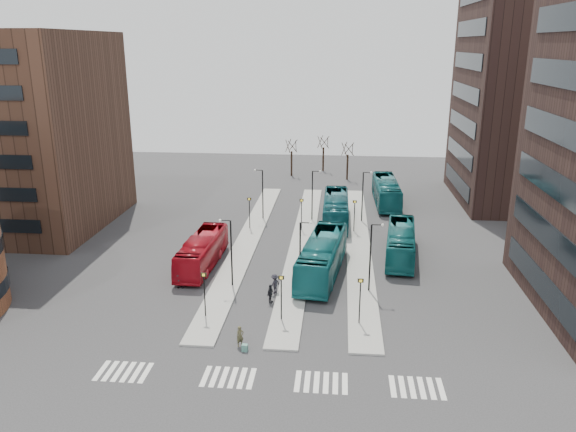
# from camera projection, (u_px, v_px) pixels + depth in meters

# --- Properties ---
(ground) EXTENTS (160.00, 160.00, 0.00)m
(ground) POSITION_uv_depth(u_px,v_px,m) (232.00, 418.00, 32.37)
(ground) COLOR #2D2D30
(ground) RESTS_ON ground
(island_left) EXTENTS (2.50, 45.00, 0.15)m
(island_left) POSITION_uv_depth(u_px,v_px,m) (248.00, 240.00, 61.24)
(island_left) COLOR gray
(island_left) RESTS_ON ground
(island_mid) EXTENTS (2.50, 45.00, 0.15)m
(island_mid) POSITION_uv_depth(u_px,v_px,m) (302.00, 242.00, 60.71)
(island_mid) COLOR gray
(island_mid) RESTS_ON ground
(island_right) EXTENTS (2.50, 45.00, 0.15)m
(island_right) POSITION_uv_depth(u_px,v_px,m) (358.00, 244.00, 60.17)
(island_right) COLOR gray
(island_right) RESTS_ON ground
(suitcase) EXTENTS (0.43, 0.36, 0.51)m
(suitcase) POSITION_uv_depth(u_px,v_px,m) (245.00, 348.00, 39.30)
(suitcase) COLOR #1C359E
(suitcase) RESTS_ON ground
(red_bus) EXTENTS (2.95, 11.05, 3.05)m
(red_bus) POSITION_uv_depth(u_px,v_px,m) (202.00, 251.00, 53.92)
(red_bus) COLOR #A60C19
(red_bus) RESTS_ON ground
(teal_bus_a) EXTENTS (4.63, 13.18, 3.59)m
(teal_bus_a) POSITION_uv_depth(u_px,v_px,m) (322.00, 257.00, 51.84)
(teal_bus_a) COLOR #15666A
(teal_bus_a) RESTS_ON ground
(teal_bus_b) EXTENTS (2.92, 12.32, 3.43)m
(teal_bus_b) POSITION_uv_depth(u_px,v_px,m) (336.00, 210.00, 66.80)
(teal_bus_b) COLOR #12545D
(teal_bus_b) RESTS_ON ground
(teal_bus_c) EXTENTS (3.85, 11.56, 3.16)m
(teal_bus_c) POSITION_uv_depth(u_px,v_px,m) (401.00, 242.00, 56.16)
(teal_bus_c) COLOR #135E60
(teal_bus_c) RESTS_ON ground
(teal_bus_d) EXTENTS (3.19, 12.40, 3.44)m
(teal_bus_d) POSITION_uv_depth(u_px,v_px,m) (386.00, 192.00, 74.83)
(teal_bus_d) COLOR #145F64
(teal_bus_d) RESTS_ON ground
(traveller) EXTENTS (0.67, 0.63, 1.55)m
(traveller) POSITION_uv_depth(u_px,v_px,m) (240.00, 336.00, 39.80)
(traveller) COLOR #4A462C
(traveller) RESTS_ON ground
(commuter_a) EXTENTS (0.91, 0.75, 1.74)m
(commuter_a) POSITION_uv_depth(u_px,v_px,m) (179.00, 279.00, 49.32)
(commuter_a) COLOR black
(commuter_a) RESTS_ON ground
(commuter_b) EXTENTS (0.70, 1.02, 1.61)m
(commuter_b) POSITION_uv_depth(u_px,v_px,m) (270.00, 294.00, 46.49)
(commuter_b) COLOR black
(commuter_b) RESTS_ON ground
(commuter_c) EXTENTS (1.18, 1.28, 1.73)m
(commuter_c) POSITION_uv_depth(u_px,v_px,m) (275.00, 284.00, 48.29)
(commuter_c) COLOR black
(commuter_c) RESTS_ON ground
(crosswalk_stripes) EXTENTS (22.35, 2.40, 0.01)m
(crosswalk_stripes) POSITION_uv_depth(u_px,v_px,m) (271.00, 380.00, 36.02)
(crosswalk_stripes) COLOR silver
(crosswalk_stripes) RESTS_ON ground
(tower_far) EXTENTS (20.12, 20.00, 30.00)m
(tower_far) POSITION_uv_depth(u_px,v_px,m) (545.00, 89.00, 72.66)
(tower_far) COLOR #2F1E1A
(tower_far) RESTS_ON ground
(sign_poles) EXTENTS (12.45, 22.12, 3.65)m
(sign_poles) POSITION_uv_depth(u_px,v_px,m) (293.00, 244.00, 53.40)
(sign_poles) COLOR black
(sign_poles) RESTS_ON ground
(lamp_posts) EXTENTS (14.04, 20.24, 6.12)m
(lamp_posts) POSITION_uv_depth(u_px,v_px,m) (308.00, 217.00, 57.72)
(lamp_posts) COLOR black
(lamp_posts) RESTS_ON ground
(bare_trees) EXTENTS (10.97, 8.14, 5.90)m
(bare_trees) POSITION_uv_depth(u_px,v_px,m) (321.00, 159.00, 90.94)
(bare_trees) COLOR black
(bare_trees) RESTS_ON ground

